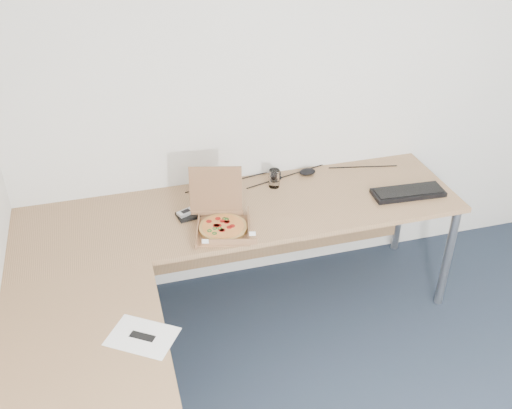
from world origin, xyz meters
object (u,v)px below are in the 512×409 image
object	(u,v)px
pizza_box	(222,224)
wallet	(188,215)
desk	(200,268)
keyboard	(408,193)
drinking_glass	(274,178)

from	to	relation	value
pizza_box	wallet	distance (m)	0.23
desk	keyboard	distance (m)	1.33
desk	pizza_box	size ratio (longest dim) A/B	7.55
desk	drinking_glass	xyz separation A→B (m)	(0.57, 0.61, 0.09)
wallet	pizza_box	bearing A→B (deg)	-57.69
desk	keyboard	size ratio (longest dim) A/B	5.95
desk	drinking_glass	distance (m)	0.84
drinking_glass	keyboard	size ratio (longest dim) A/B	0.27
drinking_glass	wallet	distance (m)	0.59
drinking_glass	pizza_box	bearing A→B (deg)	-138.42
desk	keyboard	xyz separation A→B (m)	(1.30, 0.31, 0.04)
drinking_glass	wallet	world-z (taller)	drinking_glass
pizza_box	keyboard	bearing A→B (deg)	17.10
desk	pizza_box	xyz separation A→B (m)	(0.17, 0.26, 0.06)
desk	wallet	world-z (taller)	wallet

